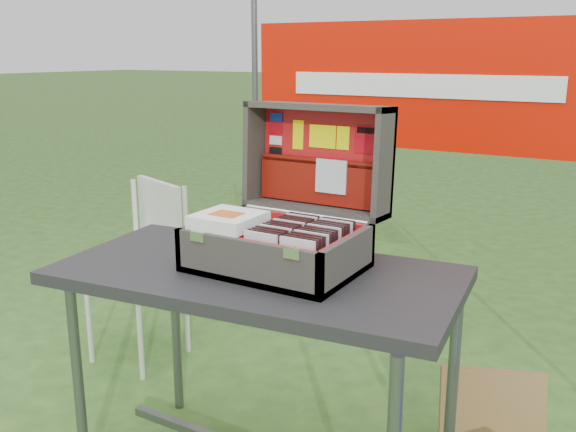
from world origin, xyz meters
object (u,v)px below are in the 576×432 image
Objects in this scene: table at (258,382)px; cardboard_box at (491,423)px; suitcase at (286,188)px; chair at (136,275)px.

cardboard_box is (0.65, 0.48, -0.21)m from table.
suitcase is (0.05, 0.10, 0.64)m from table.
chair reaches higher than cardboard_box.
chair is 2.26× the size of cardboard_box.
table is 0.65m from suitcase.
table is at bearing -6.19° from chair.
suitcase is 0.62× the size of chair.
suitcase reaches higher than chair.
suitcase is at bearing 56.61° from table.
cardboard_box is at bearing 30.33° from table.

